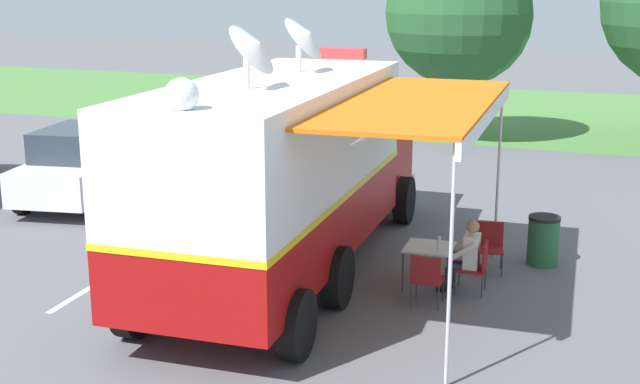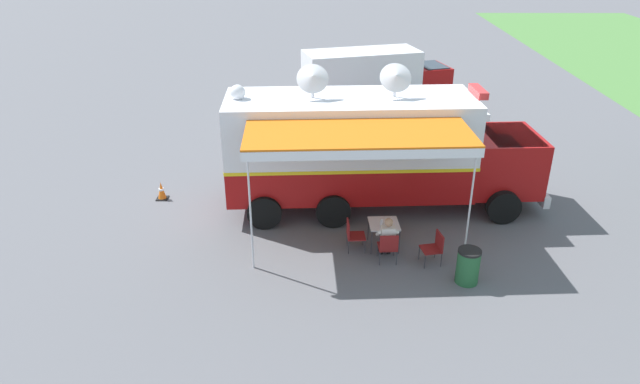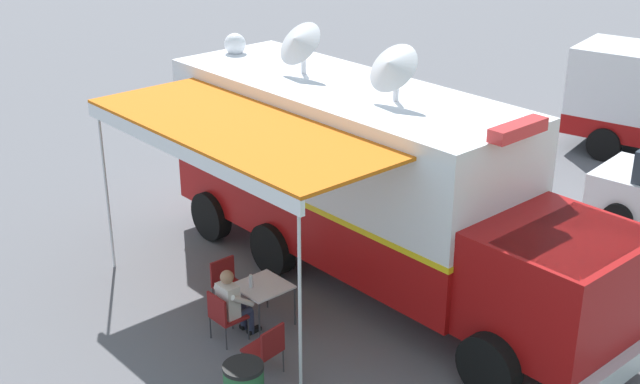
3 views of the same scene
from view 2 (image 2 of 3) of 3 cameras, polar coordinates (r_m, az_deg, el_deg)
The scene contains 13 objects.
ground_plane at distance 17.85m, azimuth 2.78°, elevation -1.40°, with size 100.00×100.00×0.00m, color #5B5B60.
lot_stripe at distance 20.55m, azimuth 2.64°, elevation 2.41°, with size 0.12×4.80×0.01m, color silver.
command_truck at distance 17.10m, azimuth 5.44°, elevation 4.42°, with size 5.25×9.60×4.53m.
folding_table at distance 15.46m, azimuth 6.41°, elevation -3.31°, with size 0.84×0.84×0.73m.
water_bottle at distance 15.22m, azimuth 6.19°, elevation -3.09°, with size 0.07×0.07×0.22m.
folding_chair_at_table at distance 14.85m, azimuth 6.82°, elevation -5.34°, with size 0.50×0.50×0.87m.
folding_chair_beside_table at distance 15.33m, azimuth 3.27°, elevation -4.13°, with size 0.50×0.50×0.87m.
folding_chair_spare_by_truck at distance 15.03m, azimuth 11.40°, elevation -5.29°, with size 0.56×0.56×0.87m.
seated_responder at distance 14.94m, azimuth 6.74°, elevation -4.51°, with size 0.68×0.57×1.25m.
trash_bin at distance 14.50m, azimuth 14.57°, elevation -7.19°, with size 0.57×0.57×0.91m.
traffic_cone at distance 18.85m, azimuth -15.56°, elevation 0.11°, with size 0.36×0.36×0.58m.
support_truck at distance 27.05m, azimuth 5.22°, elevation 11.20°, with size 3.79×7.10×2.70m.
car_behind_truck at distance 23.81m, azimuth 11.03°, elevation 7.54°, with size 2.55×4.45×1.76m.
Camera 2 is at (15.87, -0.76, 8.14)m, focal length 32.01 mm.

